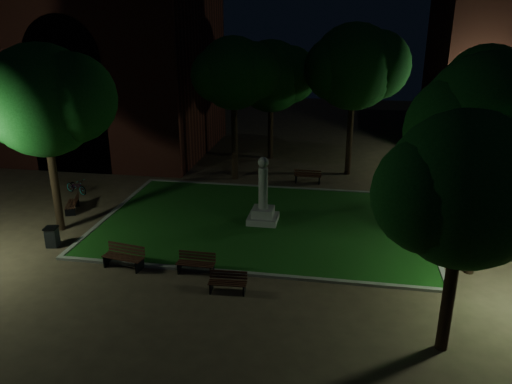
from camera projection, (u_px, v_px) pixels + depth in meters
ground at (256, 241)px, 22.01m from camera, size 80.00×80.00×0.00m
lawn at (263, 222)px, 23.86m from camera, size 15.00×10.00×0.08m
lawn_kerb at (263, 222)px, 23.85m from camera, size 15.40×10.40×0.12m
monument at (263, 204)px, 23.55m from camera, size 1.40×1.40×3.20m
building_main at (66, 45)px, 34.86m from camera, size 20.00×12.00×15.00m
tree_west at (45, 101)px, 21.14m from camera, size 5.93×4.84×8.40m
tree_north_wl at (235, 73)px, 28.18m from camera, size 5.06×4.13×8.35m
tree_north_er at (356, 67)px, 29.00m from camera, size 6.17×5.04×9.06m
tree_ne at (488, 88)px, 26.10m from camera, size 5.57×4.55×8.06m
tree_east at (496, 128)px, 17.37m from camera, size 6.51×5.32×8.36m
tree_se at (468, 190)px, 13.23m from camera, size 5.28×4.31×7.20m
tree_far_north at (273, 76)px, 32.76m from camera, size 5.77×4.71×7.94m
lamppost_nw at (116, 120)px, 32.09m from camera, size 1.18×0.28×4.25m
lamppost_ne at (487, 127)px, 30.09m from camera, size 1.18×0.28×4.31m
bench_near_left at (196, 264)px, 19.20m from camera, size 1.48×0.54×0.81m
bench_near_right at (228, 283)px, 17.87m from camera, size 1.40×0.56×0.75m
bench_west_near at (124, 257)px, 19.60m from camera, size 1.73×0.85×0.91m
bench_left_side at (73, 204)px, 25.19m from camera, size 0.97×1.54×0.80m
bench_right_side at (454, 222)px, 23.09m from camera, size 0.55×1.46×0.79m
bench_far_side at (308, 176)px, 29.41m from camera, size 1.58×0.58×0.86m
trash_bin at (52, 237)px, 21.34m from camera, size 0.59×0.59×0.89m
bicycle at (76, 186)px, 27.68m from camera, size 1.69×1.14×0.84m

